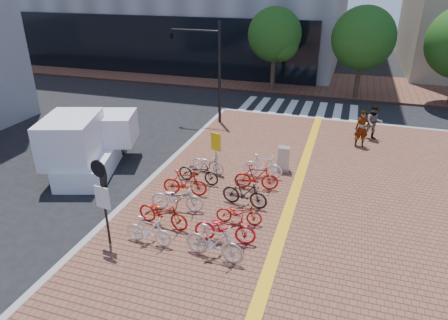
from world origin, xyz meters
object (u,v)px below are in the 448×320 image
(bike_5, at_px, (208,163))
(bike_9, at_px, (245,193))
(bike_6, at_px, (214,242))
(pedestrian_b, at_px, (373,123))
(bike_1, at_px, (163,213))
(bike_3, at_px, (185,183))
(bike_0, at_px, (148,231))
(yellow_sign, at_px, (216,145))
(bike_11, at_px, (263,166))
(bike_8, at_px, (239,213))
(notice_sign, at_px, (102,193))
(bike_10, at_px, (256,177))
(bike_4, at_px, (198,172))
(pedestrian_a, at_px, (362,129))
(box_truck, at_px, (89,144))
(bike_2, at_px, (177,198))
(bike_7, at_px, (225,228))
(utility_box, at_px, (284,159))
(traffic_light_pole, at_px, (197,53))

(bike_5, relative_size, bike_9, 0.90)
(bike_6, distance_m, pedestrian_b, 12.68)
(bike_1, height_order, bike_3, bike_3)
(bike_0, bearing_deg, yellow_sign, -2.05)
(bike_5, distance_m, bike_11, 2.38)
(bike_8, height_order, notice_sign, notice_sign)
(bike_3, distance_m, bike_10, 2.84)
(bike_3, bearing_deg, bike_6, -153.04)
(bike_4, height_order, pedestrian_a, pedestrian_a)
(bike_0, relative_size, notice_sign, 0.55)
(bike_8, bearing_deg, box_truck, 67.10)
(bike_1, distance_m, bike_2, 1.06)
(yellow_sign, bearing_deg, bike_7, -67.83)
(bike_2, height_order, utility_box, utility_box)
(utility_box, bearing_deg, pedestrian_a, 51.32)
(bike_6, bearing_deg, traffic_light_pole, 29.78)
(bike_6, xyz_separation_m, bike_7, (0.05, 0.90, -0.05))
(bike_0, bearing_deg, pedestrian_a, -29.36)
(pedestrian_b, height_order, traffic_light_pole, traffic_light_pole)
(bike_1, xyz_separation_m, bike_7, (2.28, -0.23, 0.01))
(bike_4, xyz_separation_m, yellow_sign, (0.37, 1.15, 0.78))
(utility_box, bearing_deg, bike_11, -130.48)
(bike_11, bearing_deg, bike_5, 97.46)
(traffic_light_pole, bearing_deg, notice_sign, -82.34)
(bike_4, bearing_deg, pedestrian_b, -37.41)
(bike_7, height_order, utility_box, utility_box)
(bike_1, bearing_deg, pedestrian_a, -25.95)
(bike_1, bearing_deg, bike_4, 7.86)
(bike_8, height_order, bike_10, bike_10)
(bike_11, bearing_deg, bike_7, 179.54)
(bike_5, xyz_separation_m, traffic_light_pole, (-2.91, 6.48, 3.46))
(bike_9, distance_m, yellow_sign, 3.14)
(yellow_sign, bearing_deg, traffic_light_pole, 116.93)
(bike_1, xyz_separation_m, bike_4, (-0.00, 3.33, -0.04))
(bike_1, xyz_separation_m, notice_sign, (-1.21, -1.47, 1.35))
(bike_4, xyz_separation_m, bike_8, (2.43, -2.41, -0.05))
(bike_2, distance_m, bike_10, 3.38)
(pedestrian_b, xyz_separation_m, notice_sign, (-8.10, -12.13, 0.96))
(bike_4, bearing_deg, bike_11, -56.10)
(bike_6, bearing_deg, bike_0, 95.20)
(pedestrian_a, distance_m, pedestrian_b, 1.35)
(bike_6, height_order, bike_7, bike_6)
(pedestrian_b, bearing_deg, bike_0, -129.17)
(bike_4, bearing_deg, utility_box, -49.87)
(bike_5, bearing_deg, pedestrian_a, -39.37)
(bike_0, bearing_deg, bike_5, 1.20)
(bike_5, distance_m, bike_8, 4.18)
(traffic_light_pole, bearing_deg, bike_10, -54.30)
(bike_2, xyz_separation_m, bike_5, (-0.01, 3.28, -0.10))
(bike_1, relative_size, bike_6, 1.01)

